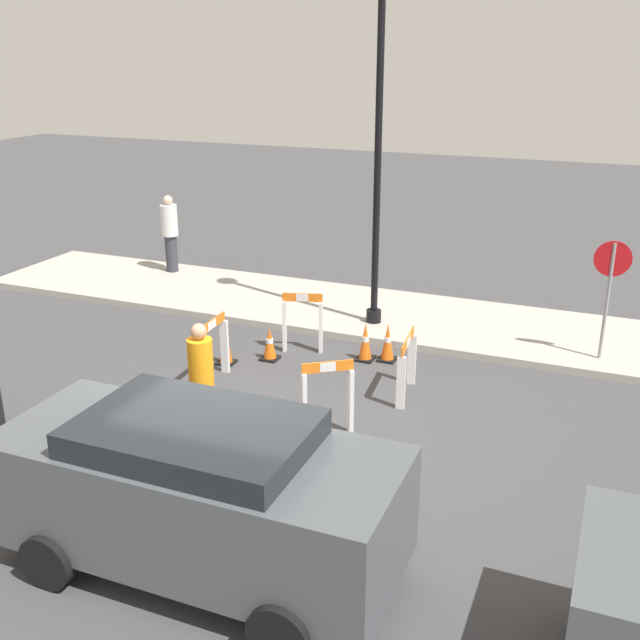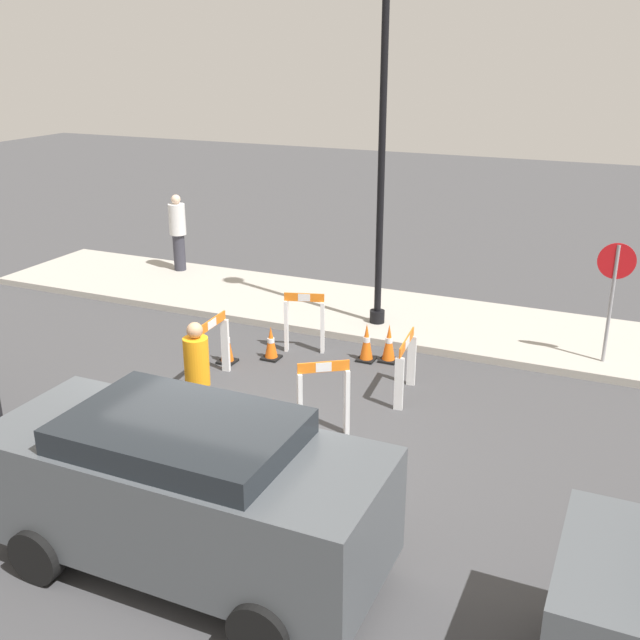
# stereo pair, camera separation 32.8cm
# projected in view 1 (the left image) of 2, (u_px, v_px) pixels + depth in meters

# --- Properties ---
(ground_plane) EXTENTS (60.00, 60.00, 0.00)m
(ground_plane) POSITION_uv_depth(u_px,v_px,m) (248.00, 461.00, 9.89)
(ground_plane) COLOR #424244
(sidewalk_slab) EXTENTS (18.00, 2.90, 0.14)m
(sidewalk_slab) POSITION_uv_depth(u_px,v_px,m) (385.00, 315.00, 15.03)
(sidewalk_slab) COLOR #ADA89E
(sidewalk_slab) RESTS_ON ground_plane
(streetlamp_post) EXTENTS (0.44, 0.44, 6.36)m
(streetlamp_post) POSITION_uv_depth(u_px,v_px,m) (379.00, 107.00, 13.10)
(streetlamp_post) COLOR black
(streetlamp_post) RESTS_ON sidewalk_slab
(stop_sign) EXTENTS (0.60, 0.09, 2.05)m
(stop_sign) POSITION_uv_depth(u_px,v_px,m) (610.00, 281.00, 12.33)
(stop_sign) COLOR gray
(stop_sign) RESTS_ON sidewalk_slab
(barricade_0) EXTENTS (0.23, 0.99, 0.99)m
(barricade_0) POSITION_uv_depth(u_px,v_px,m) (407.00, 363.00, 11.55)
(barricade_0) COLOR white
(barricade_0) RESTS_ON ground_plane
(barricade_1) EXTENTS (0.72, 0.34, 1.10)m
(barricade_1) POSITION_uv_depth(u_px,v_px,m) (303.00, 321.00, 13.23)
(barricade_1) COLOR white
(barricade_1) RESTS_ON ground_plane
(barricade_2) EXTENTS (0.19, 0.92, 1.08)m
(barricade_2) POSITION_uv_depth(u_px,v_px,m) (213.00, 349.00, 12.00)
(barricade_2) COLOR white
(barricade_2) RESTS_ON ground_plane
(barricade_3) EXTENTS (0.67, 0.53, 1.13)m
(barricade_3) POSITION_uv_depth(u_px,v_px,m) (328.00, 397.00, 10.34)
(barricade_3) COLOR white
(barricade_3) RESTS_ON ground_plane
(traffic_cone_0) EXTENTS (0.30, 0.30, 0.60)m
(traffic_cone_0) POSITION_uv_depth(u_px,v_px,m) (270.00, 344.00, 12.99)
(traffic_cone_0) COLOR black
(traffic_cone_0) RESTS_ON ground_plane
(traffic_cone_1) EXTENTS (0.30, 0.30, 0.69)m
(traffic_cone_1) POSITION_uv_depth(u_px,v_px,m) (365.00, 342.00, 12.95)
(traffic_cone_1) COLOR black
(traffic_cone_1) RESTS_ON ground_plane
(traffic_cone_2) EXTENTS (0.30, 0.30, 0.72)m
(traffic_cone_2) POSITION_uv_depth(u_px,v_px,m) (225.00, 345.00, 12.80)
(traffic_cone_2) COLOR black
(traffic_cone_2) RESTS_ON ground_plane
(traffic_cone_3) EXTENTS (0.30, 0.30, 0.50)m
(traffic_cone_3) POSITION_uv_depth(u_px,v_px,m) (278.00, 415.00, 10.59)
(traffic_cone_3) COLOR black
(traffic_cone_3) RESTS_ON ground_plane
(traffic_cone_4) EXTENTS (0.30, 0.30, 0.68)m
(traffic_cone_4) POSITION_uv_depth(u_px,v_px,m) (388.00, 343.00, 12.93)
(traffic_cone_4) COLOR black
(traffic_cone_4) RESTS_ON ground_plane
(person_worker) EXTENTS (0.43, 0.43, 1.72)m
(person_worker) POSITION_uv_depth(u_px,v_px,m) (201.00, 379.00, 10.10)
(person_worker) COLOR #33333D
(person_worker) RESTS_ON ground_plane
(person_pedestrian) EXTENTS (0.39, 0.39, 1.80)m
(person_pedestrian) POSITION_uv_depth(u_px,v_px,m) (170.00, 231.00, 17.41)
(person_pedestrian) COLOR #33333D
(person_pedestrian) RESTS_ON sidewalk_slab
(parked_car_1) EXTENTS (4.14, 1.84, 1.73)m
(parked_car_1) POSITION_uv_depth(u_px,v_px,m) (198.00, 488.00, 7.53)
(parked_car_1) COLOR #4C5156
(parked_car_1) RESTS_ON ground_plane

